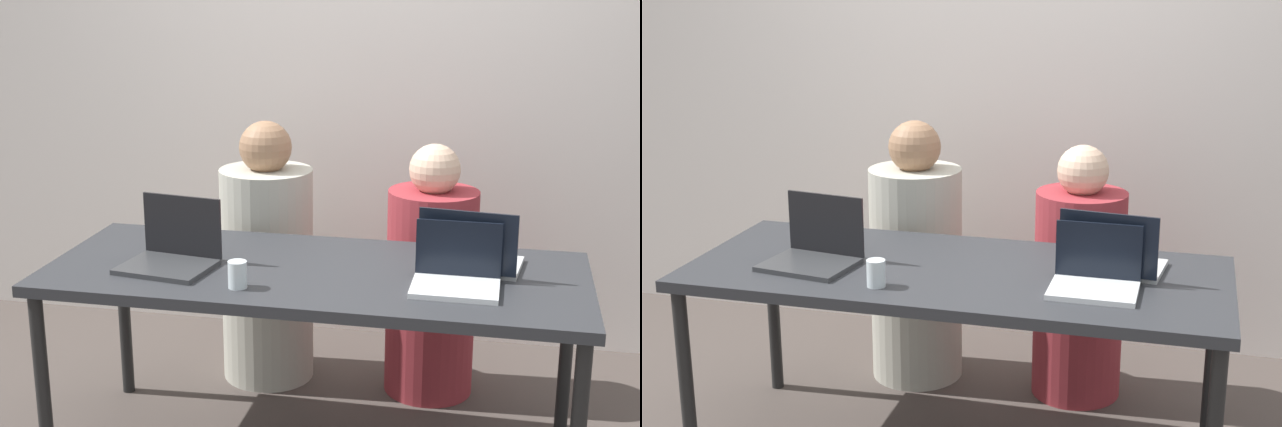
{
  "view_description": "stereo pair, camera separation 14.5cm",
  "coord_description": "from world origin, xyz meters",
  "views": [
    {
      "loc": [
        0.64,
        -2.89,
        1.75
      ],
      "look_at": [
        0.0,
        0.08,
        0.91
      ],
      "focal_mm": 50.0,
      "sensor_mm": 36.0,
      "label": 1
    },
    {
      "loc": [
        0.78,
        -2.86,
        1.75
      ],
      "look_at": [
        0.0,
        0.08,
        0.91
      ],
      "focal_mm": 50.0,
      "sensor_mm": 36.0,
      "label": 2
    }
  ],
  "objects": [
    {
      "name": "back_wall",
      "position": [
        0.0,
        1.25,
        1.26
      ],
      "size": [
        4.92,
        0.1,
        2.53
      ],
      "primitive_type": "cube",
      "color": "silver",
      "rests_on": "ground"
    },
    {
      "name": "desk",
      "position": [
        0.0,
        0.0,
        0.67
      ],
      "size": [
        1.89,
        0.78,
        0.73
      ],
      "color": "#2B2D31",
      "rests_on": "ground"
    },
    {
      "name": "person_on_left",
      "position": [
        -0.35,
        0.63,
        0.51
      ],
      "size": [
        0.48,
        0.48,
        1.14
      ],
      "rotation": [
        0.0,
        0.0,
        2.89
      ],
      "color": "#B5B2A3",
      "rests_on": "ground"
    },
    {
      "name": "person_on_right",
      "position": [
        0.35,
        0.63,
        0.48
      ],
      "size": [
        0.39,
        0.39,
        1.07
      ],
      "rotation": [
        0.0,
        0.0,
        3.1
      ],
      "color": "maroon",
      "rests_on": "ground"
    },
    {
      "name": "laptop_front_right",
      "position": [
        0.5,
        -0.09,
        0.78
      ],
      "size": [
        0.29,
        0.24,
        0.21
      ],
      "rotation": [
        0.0,
        0.0,
        -0.01
      ],
      "color": "silver",
      "rests_on": "desk"
    },
    {
      "name": "laptop_back_right",
      "position": [
        0.53,
        0.1,
        0.78
      ],
      "size": [
        0.36,
        0.29,
        0.23
      ],
      "rotation": [
        0.0,
        0.0,
        3.02
      ],
      "color": "silver",
      "rests_on": "desk"
    },
    {
      "name": "laptop_front_left",
      "position": [
        -0.5,
        -0.08,
        0.78
      ],
      "size": [
        0.34,
        0.3,
        0.24
      ],
      "rotation": [
        0.0,
        0.0,
        -0.15
      ],
      "color": "#333537",
      "rests_on": "desk"
    },
    {
      "name": "water_glass_left",
      "position": [
        -0.21,
        -0.24,
        0.77
      ],
      "size": [
        0.06,
        0.06,
        0.09
      ],
      "color": "silver",
      "rests_on": "desk"
    }
  ]
}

